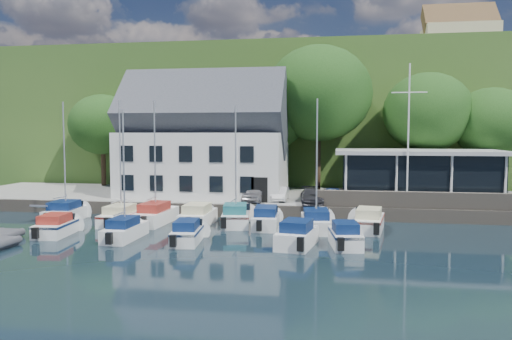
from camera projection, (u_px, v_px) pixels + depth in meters
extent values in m
plane|color=black|center=(252.00, 253.00, 26.90)|extent=(180.00, 180.00, 0.00)
cube|color=gray|center=(285.00, 201.00, 44.09)|extent=(60.00, 13.00, 1.00)
cube|color=#675E52|center=(276.00, 212.00, 37.69)|extent=(60.00, 0.30, 1.00)
cube|color=#2F531F|center=(311.00, 124.00, 87.33)|extent=(160.00, 75.00, 16.00)
cube|color=#4D5B2D|center=(356.00, 81.00, 93.33)|extent=(50.00, 30.00, 0.30)
cube|color=#675E52|center=(441.00, 201.00, 36.10)|extent=(18.00, 0.50, 1.20)
imported|color=#9F9FA3|center=(255.00, 193.00, 39.89)|extent=(1.85, 3.97, 1.32)
imported|color=silver|center=(280.00, 194.00, 40.52)|extent=(1.18, 3.36, 1.11)
imported|color=#28282D|center=(312.00, 196.00, 38.77)|extent=(2.08, 4.29, 1.20)
imported|color=#304D92|center=(333.00, 195.00, 39.32)|extent=(1.73, 3.62, 1.20)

